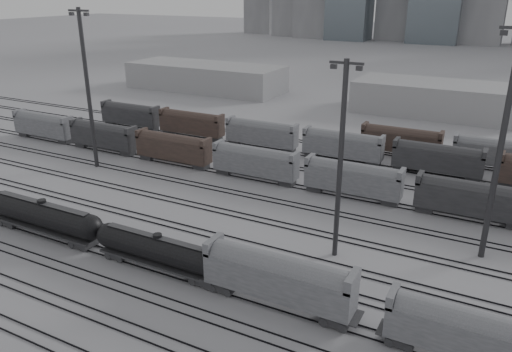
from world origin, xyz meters
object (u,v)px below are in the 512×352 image
at_px(tank_car_b, 159,250).
at_px(light_mast_c, 341,158).
at_px(hopper_car_a, 278,276).
at_px(hopper_car_b, 473,333).
at_px(tank_car_a, 44,216).

xyz_separation_m(tank_car_b, light_mast_c, (16.78, 12.69, 9.98)).
distance_m(tank_car_b, hopper_car_a, 15.11).
bearing_deg(hopper_car_b, light_mast_c, 142.56).
distance_m(tank_car_a, hopper_car_b, 51.99).
xyz_separation_m(tank_car_a, tank_car_b, (18.64, 0.00, -0.25)).
xyz_separation_m(hopper_car_a, hopper_car_b, (18.27, 0.00, -0.30)).
bearing_deg(hopper_car_a, tank_car_a, 180.00).
height_order(tank_car_a, tank_car_b, tank_car_a).
bearing_deg(hopper_car_a, light_mast_c, 82.38).
bearing_deg(hopper_car_b, tank_car_a, 180.00).
relative_size(tank_car_a, tank_car_b, 1.10).
relative_size(hopper_car_a, hopper_car_b, 1.09).
bearing_deg(tank_car_a, hopper_car_b, 0.00).
bearing_deg(tank_car_b, hopper_car_b, 0.00).
xyz_separation_m(tank_car_a, hopper_car_b, (51.99, 0.00, 0.43)).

